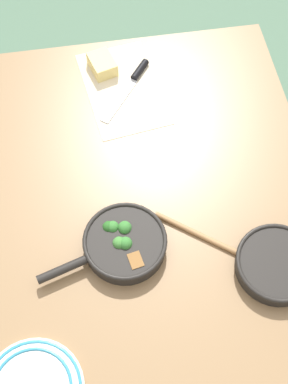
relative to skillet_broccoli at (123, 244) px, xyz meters
name	(u,v)px	position (x,y,z in m)	size (l,w,h in m)	color
ground_plane	(144,282)	(0.16, -0.08, -0.76)	(14.00, 14.00, 0.00)	#51755B
dining_table_red	(144,207)	(0.16, -0.08, -0.10)	(1.26, 1.03, 0.73)	olive
skillet_broccoli	(123,244)	(0.00, 0.00, 0.00)	(0.23, 0.36, 0.06)	black
skillet_eggs	(279,265)	(-0.13, -0.40, 0.00)	(0.27, 0.33, 0.05)	black
wooden_spoon	(233,251)	(-0.06, -0.29, -0.02)	(0.26, 0.33, 0.02)	#A87A4C
parchment_sheet	(123,88)	(0.57, -0.08, -0.03)	(0.40, 0.28, 0.00)	beige
grater_knife	(132,82)	(0.58, -0.11, -0.02)	(0.24, 0.19, 0.02)	silver
cheese_block	(102,65)	(0.66, -0.02, 0.00)	(0.12, 0.10, 0.05)	#EFD67A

